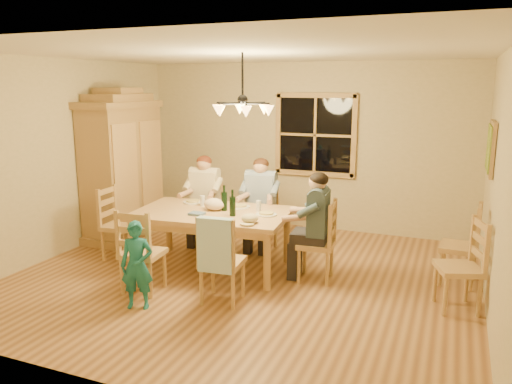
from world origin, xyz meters
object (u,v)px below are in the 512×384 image
at_px(chair_near_right, 223,275).
at_px(chair_end_left, 121,237).
at_px(chair_far_left, 205,224).
at_px(chair_spare_back, 458,259).
at_px(chandelier, 243,108).
at_px(armoire, 123,170).
at_px(chair_spare_front, 457,282).
at_px(wine_bottle_b, 233,203).
at_px(adult_woman, 204,189).
at_px(wine_bottle_a, 224,198).
at_px(chair_end_right, 316,256).
at_px(adult_plaid_man, 261,193).
at_px(dining_table, 212,219).
at_px(child, 137,265).
at_px(adult_slate_man, 317,213).
at_px(chair_far_right, 261,229).
at_px(chair_near_left, 143,266).

relative_size(chair_near_right, chair_end_left, 1.00).
distance_m(chair_far_left, chair_end_left, 1.26).
bearing_deg(chair_spare_back, chandelier, 111.58).
distance_m(armoire, chair_spare_front, 5.01).
relative_size(armoire, wine_bottle_b, 6.97).
height_order(chair_near_right, adult_woman, adult_woman).
bearing_deg(chair_near_right, armoire, 141.58).
bearing_deg(wine_bottle_a, armoire, 162.14).
bearing_deg(chair_spare_back, chair_far_left, 90.13).
bearing_deg(chair_end_right, chair_near_right, 136.74).
bearing_deg(adult_plaid_man, wine_bottle_b, 87.38).
bearing_deg(armoire, dining_table, -21.69).
bearing_deg(chair_spare_front, child, 92.60).
bearing_deg(chair_spare_back, chair_near_right, 126.27).
bearing_deg(adult_slate_man, child, 128.69).
xyz_separation_m(chair_far_right, wine_bottle_a, (-0.17, -0.84, 0.62)).
relative_size(adult_plaid_man, wine_bottle_b, 2.65).
bearing_deg(chair_end_left, chair_far_left, 136.74).
distance_m(chair_far_right, child, 2.36).
bearing_deg(adult_woman, child, 94.29).
bearing_deg(wine_bottle_b, armoire, 158.98).
height_order(chandelier, chair_spare_back, chandelier).
xyz_separation_m(chair_near_right, wine_bottle_a, (-0.44, 0.98, 0.62)).
xyz_separation_m(chandelier, adult_woman, (-1.06, 1.01, -1.24)).
height_order(chair_far_left, wine_bottle_b, wine_bottle_b).
distance_m(dining_table, child, 1.38).
relative_size(chair_end_right, adult_slate_man, 1.13).
bearing_deg(chair_far_left, adult_woman, 174.90).
height_order(chandelier, adult_woman, chandelier).
height_order(chair_spare_front, chair_spare_back, same).
bearing_deg(adult_plaid_man, wine_bottle_a, 73.73).
height_order(chair_far_right, chair_near_right, same).
bearing_deg(chair_far_left, chandelier, 131.33).
height_order(dining_table, adult_woman, adult_woman).
height_order(chair_far_left, chair_spare_front, same).
xyz_separation_m(dining_table, chair_spare_back, (2.95, 0.64, -0.36)).
distance_m(armoire, chair_near_right, 3.07).
bearing_deg(child, adult_plaid_man, 58.08).
bearing_deg(wine_bottle_a, chair_spare_front, -4.58).
bearing_deg(wine_bottle_b, adult_woman, 132.87).
height_order(chandelier, chair_near_left, chandelier).
relative_size(chair_near_right, adult_plaid_man, 1.13).
bearing_deg(chair_far_left, adult_plaid_man, -180.00).
distance_m(chair_near_left, chair_spare_front, 3.45).
height_order(chair_far_right, adult_woman, adult_woman).
xyz_separation_m(dining_table, wine_bottle_a, (0.13, 0.10, 0.26)).
height_order(chair_near_left, adult_woman, adult_woman).
xyz_separation_m(armoire, chair_end_right, (3.27, -0.64, -0.75)).
height_order(chair_near_left, adult_slate_man, adult_slate_man).
xyz_separation_m(chair_near_left, chair_near_right, (0.97, 0.09, 0.00)).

